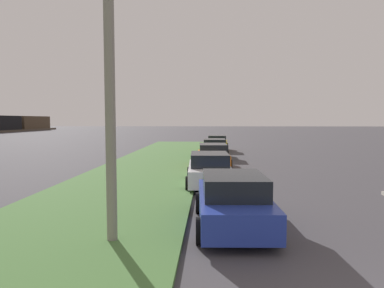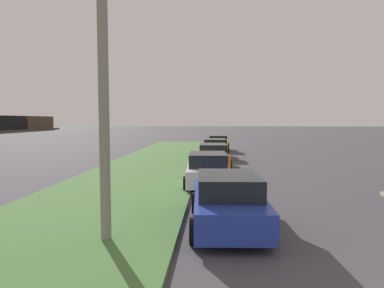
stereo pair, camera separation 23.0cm
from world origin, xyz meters
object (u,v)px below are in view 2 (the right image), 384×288
parked_car_white (208,170)px  parked_car_yellow (219,143)px  parked_car_green (215,149)px  parked_car_blue (228,201)px  streetlight (118,55)px  parked_car_orange (213,156)px

parked_car_white → parked_car_yellow: size_ratio=1.00×
parked_car_yellow → parked_car_green: bearing=179.1°
parked_car_blue → streetlight: (-1.45, 2.55, 3.67)m
parked_car_blue → parked_car_yellow: bearing=-2.6°
parked_car_orange → streetlight: (-12.95, 2.12, 3.67)m
streetlight → parked_car_white: bearing=-14.7°
parked_car_blue → parked_car_orange: same height
parked_car_blue → parked_car_white: bearing=3.9°
parked_car_blue → parked_car_white: (5.81, 0.64, 0.00)m
parked_car_orange → parked_car_white: bearing=175.6°
parked_car_white → parked_car_orange: 5.69m
parked_car_orange → parked_car_green: size_ratio=1.01×
parked_car_yellow → streetlight: 24.63m
parked_car_orange → parked_car_green: same height
parked_car_blue → parked_car_yellow: 22.75m
parked_car_orange → streetlight: bearing=168.4°
parked_car_blue → parked_car_orange: 11.50m
parked_car_white → parked_car_yellow: same height
parked_car_green → parked_car_blue: bearing=-178.8°
parked_car_blue → parked_car_white: same height
parked_car_blue → parked_car_yellow: size_ratio=1.00×
parked_car_white → streetlight: (-7.26, 1.91, 3.67)m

